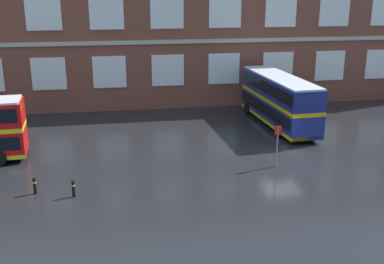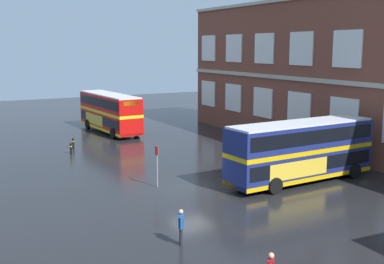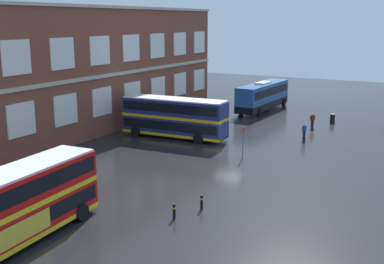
# 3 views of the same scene
# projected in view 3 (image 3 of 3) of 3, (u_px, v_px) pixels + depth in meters

# --- Properties ---
(ground_plane) EXTENTS (120.00, 120.00, 0.00)m
(ground_plane) POSITION_uv_depth(u_px,v_px,m) (210.00, 148.00, 45.42)
(ground_plane) COLOR black
(brick_terminal_building) EXTENTS (47.60, 8.19, 13.27)m
(brick_terminal_building) POSITION_uv_depth(u_px,v_px,m) (71.00, 72.00, 50.71)
(brick_terminal_building) COLOR brown
(brick_terminal_building) RESTS_ON ground
(double_decker_near) EXTENTS (11.15, 3.42, 4.07)m
(double_decker_near) POSITION_uv_depth(u_px,v_px,m) (16.00, 205.00, 25.74)
(double_decker_near) COLOR red
(double_decker_near) RESTS_ON ground
(double_decker_middle) EXTENTS (3.31, 11.12, 4.07)m
(double_decker_middle) POSITION_uv_depth(u_px,v_px,m) (174.00, 117.00, 49.15)
(double_decker_middle) COLOR navy
(double_decker_middle) RESTS_ON ground
(touring_coach) EXTENTS (12.09, 3.24, 3.80)m
(touring_coach) POSITION_uv_depth(u_px,v_px,m) (263.00, 96.00, 64.15)
(touring_coach) COLOR navy
(touring_coach) RESTS_ON ground
(waiting_passenger) EXTENTS (0.61, 0.39, 1.70)m
(waiting_passenger) POSITION_uv_depth(u_px,v_px,m) (304.00, 130.00, 48.72)
(waiting_passenger) COLOR black
(waiting_passenger) RESTS_ON ground
(second_passenger) EXTENTS (0.55, 0.49, 1.70)m
(second_passenger) POSITION_uv_depth(u_px,v_px,m) (312.00, 119.00, 53.96)
(second_passenger) COLOR black
(second_passenger) RESTS_ON ground
(bus_stand_flag) EXTENTS (0.44, 0.10, 2.70)m
(bus_stand_flag) POSITION_uv_depth(u_px,v_px,m) (243.00, 139.00, 42.17)
(bus_stand_flag) COLOR slate
(bus_stand_flag) RESTS_ON ground
(station_litter_bin) EXTENTS (0.60, 0.60, 1.03)m
(station_litter_bin) POSITION_uv_depth(u_px,v_px,m) (332.00, 118.00, 56.70)
(station_litter_bin) COLOR black
(station_litter_bin) RESTS_ON ground
(safety_bollard_west) EXTENTS (0.19, 0.19, 0.95)m
(safety_bollard_west) POSITION_uv_depth(u_px,v_px,m) (202.00, 202.00, 30.71)
(safety_bollard_west) COLOR black
(safety_bollard_west) RESTS_ON ground
(safety_bollard_east) EXTENTS (0.19, 0.19, 0.95)m
(safety_bollard_east) POSITION_uv_depth(u_px,v_px,m) (174.00, 211.00, 29.24)
(safety_bollard_east) COLOR black
(safety_bollard_east) RESTS_ON ground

